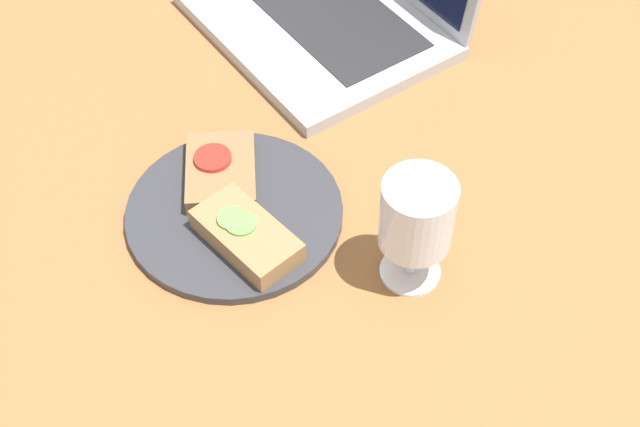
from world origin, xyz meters
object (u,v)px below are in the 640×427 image
Objects in this scene: plate at (235,213)px; wine_glass at (417,219)px; sandwich_with_tomato at (220,171)px; sandwich_with_cucumber at (246,235)px.

wine_glass is (17.09, 10.89, 8.16)cm from plate.
sandwich_with_tomato reaches higher than plate.
wine_glass reaches higher than sandwich_with_cucumber.
plate is at bearing -147.49° from wine_glass.
sandwich_with_tomato is at bearing 164.97° from plate.
sandwich_with_tomato is 24.85cm from wine_glass.
sandwich_with_tomato is (-4.89, 1.31, 1.64)cm from plate.
sandwich_with_cucumber is 0.94× the size of wine_glass.
plate is 5.31cm from sandwich_with_cucumber.
sandwich_with_cucumber reaches higher than sandwich_with_tomato.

